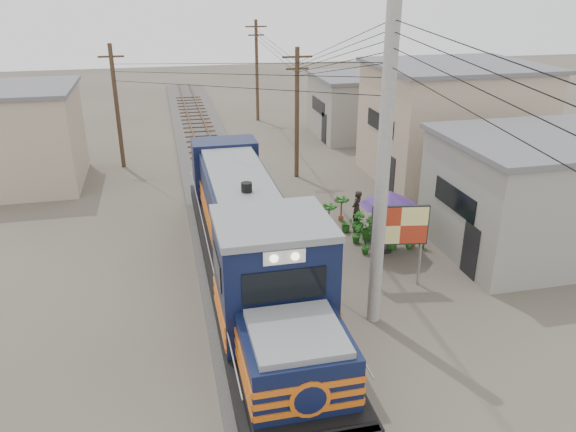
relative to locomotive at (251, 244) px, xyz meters
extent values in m
plane|color=#473F35|center=(0.00, -2.21, -1.81)|extent=(120.00, 120.00, 0.00)
cube|color=#595651|center=(0.00, 7.79, -1.73)|extent=(3.60, 70.00, 0.16)
cube|color=#51331E|center=(-0.54, 7.79, -1.55)|extent=(0.08, 70.00, 0.12)
cube|color=#51331E|center=(0.54, 7.79, -1.55)|extent=(0.08, 70.00, 0.12)
cube|color=black|center=(0.00, 0.05, -1.02)|extent=(3.07, 16.95, 0.58)
cube|color=black|center=(0.00, -5.24, -1.34)|extent=(2.33, 3.39, 0.69)
cube|color=black|center=(0.00, 5.35, -1.34)|extent=(2.33, 3.39, 0.69)
cube|color=#0D1433|center=(0.00, -6.51, -0.12)|extent=(2.52, 2.54, 1.59)
cube|color=#0D1433|center=(0.00, -3.87, 0.73)|extent=(3.01, 2.75, 3.28)
cube|color=slate|center=(0.00, -3.87, 2.42)|extent=(3.07, 2.89, 0.19)
cube|color=black|center=(0.00, -5.25, 1.31)|extent=(2.15, 0.06, 0.85)
cube|color=white|center=(0.00, -5.26, 2.11)|extent=(1.06, 0.06, 0.37)
cube|color=#0D1433|center=(0.00, 2.70, 0.31)|extent=(2.40, 10.38, 2.44)
cube|color=slate|center=(0.00, 2.70, 1.58)|extent=(2.15, 10.38, 0.19)
cube|color=#D35D13|center=(0.00, 0.05, -0.44)|extent=(3.11, 16.95, 0.15)
cube|color=#D35D13|center=(0.00, 0.05, -0.12)|extent=(3.11, 16.95, 0.15)
cube|color=#D35D13|center=(0.00, 0.05, 0.20)|extent=(3.11, 16.95, 0.15)
cylinder|color=#9E9B93|center=(3.50, -2.71, 3.19)|extent=(0.40, 0.40, 10.00)
cylinder|color=#4C3826|center=(4.50, 11.79, 1.69)|extent=(0.24, 0.24, 7.00)
cube|color=#4C3826|center=(4.50, 11.79, 4.69)|extent=(1.60, 0.10, 0.10)
cube|color=#4C3826|center=(4.50, 11.79, 4.09)|extent=(1.20, 0.10, 0.10)
cylinder|color=#4C3826|center=(4.80, 25.79, 1.94)|extent=(0.24, 0.24, 7.50)
cube|color=#4C3826|center=(4.80, 25.79, 5.19)|extent=(1.60, 0.10, 0.10)
cube|color=#4C3826|center=(4.80, 25.79, 4.59)|extent=(1.20, 0.10, 0.10)
cylinder|color=#4C3826|center=(-5.00, 15.79, 1.69)|extent=(0.24, 0.24, 7.00)
cube|color=#4C3826|center=(-5.00, 15.79, 4.69)|extent=(1.60, 0.10, 0.10)
cube|color=#4C3826|center=(-5.00, 15.79, 4.09)|extent=(1.20, 0.10, 0.10)
cube|color=gray|center=(11.50, 0.79, 0.44)|extent=(7.00, 6.00, 4.50)
cube|color=slate|center=(11.50, 0.79, 2.79)|extent=(7.35, 6.30, 0.20)
cube|color=black|center=(7.98, 0.79, 0.66)|extent=(0.05, 3.00, 0.90)
cube|color=tan|center=(12.50, 9.79, 1.19)|extent=(8.00, 7.00, 6.00)
cube|color=slate|center=(12.50, 9.79, 4.29)|extent=(8.40, 7.35, 0.20)
cube|color=black|center=(8.48, 9.79, 1.49)|extent=(0.05, 3.50, 0.90)
cube|color=gray|center=(11.00, 19.79, 0.19)|extent=(6.00, 6.00, 4.00)
cube|color=slate|center=(11.00, 19.79, 2.29)|extent=(6.30, 6.30, 0.20)
cube|color=black|center=(7.98, 19.79, 0.39)|extent=(0.05, 3.00, 0.90)
cube|color=tan|center=(-10.00, 13.79, 0.69)|extent=(6.00, 6.00, 5.00)
cube|color=slate|center=(-10.00, 13.79, 3.29)|extent=(6.30, 6.30, 0.20)
cylinder|color=#99999E|center=(4.29, -0.64, -0.69)|extent=(0.10, 0.10, 2.26)
cylinder|color=#99999E|center=(5.89, -0.92, -0.69)|extent=(0.10, 0.10, 2.26)
cube|color=black|center=(5.09, -0.78, 0.53)|extent=(1.98, 0.46, 1.44)
cube|color=#AB2E16|center=(5.09, -0.81, 0.53)|extent=(1.88, 0.40, 1.35)
cylinder|color=black|center=(5.77, 1.80, -1.76)|extent=(0.48, 0.48, 0.10)
cylinder|color=#99999E|center=(5.77, 1.80, -0.63)|extent=(0.05, 0.05, 2.38)
cone|color=#40236B|center=(5.77, 1.80, 0.51)|extent=(3.12, 3.12, 0.59)
imported|color=black|center=(5.41, 4.41, -0.96)|extent=(0.73, 0.72, 1.70)
imported|color=#23641C|center=(4.91, 1.78, -1.27)|extent=(0.68, 0.68, 1.09)
imported|color=#23641C|center=(5.33, 1.81, -1.35)|extent=(0.65, 0.66, 0.94)
imported|color=#23641C|center=(6.01, 2.01, -1.25)|extent=(1.15, 1.04, 1.13)
imported|color=#23641C|center=(6.83, 1.89, -1.51)|extent=(0.44, 0.44, 0.60)
imported|color=#23641C|center=(7.32, 1.79, -1.34)|extent=(0.51, 0.59, 0.94)
imported|color=#23641C|center=(4.88, 2.86, -1.41)|extent=(0.54, 0.57, 0.82)
imported|color=#23641C|center=(5.46, 2.99, -1.29)|extent=(1.25, 1.22, 1.05)
imported|color=#23641C|center=(6.10, 3.11, -1.47)|extent=(0.48, 0.48, 0.69)
imported|color=#23641C|center=(6.81, 2.84, -1.48)|extent=(0.26, 0.37, 0.67)
imported|color=#23641C|center=(7.40, 2.96, -1.36)|extent=(0.64, 0.61, 0.91)
imported|color=#23641C|center=(4.82, 4.04, -1.49)|extent=(0.76, 0.73, 0.65)
imported|color=#23641C|center=(5.33, 3.94, -1.34)|extent=(0.67, 0.67, 0.94)
imported|color=#23641C|center=(6.00, 4.13, -1.51)|extent=(0.38, 0.33, 0.61)
camera|label=1|loc=(-2.64, -17.16, 8.31)|focal=35.00mm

